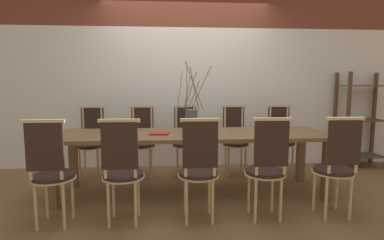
{
  "coord_description": "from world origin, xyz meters",
  "views": [
    {
      "loc": [
        -0.25,
        -3.4,
        1.27
      ],
      "look_at": [
        0.0,
        0.0,
        0.87
      ],
      "focal_mm": 28.0,
      "sensor_mm": 36.0,
      "label": 1
    }
  ],
  "objects_px": {
    "vase_centerpiece": "(191,119)",
    "shelving_rack": "(361,120)",
    "dining_table": "(192,140)",
    "book_stack": "(160,133)",
    "chair_near_center": "(199,167)",
    "chair_far_center": "(185,138)"
  },
  "relations": [
    {
      "from": "book_stack",
      "to": "shelving_rack",
      "type": "xyz_separation_m",
      "value": [
        3.06,
        1.06,
        -0.0
      ]
    },
    {
      "from": "chair_near_center",
      "to": "shelving_rack",
      "type": "xyz_separation_m",
      "value": [
        2.68,
        1.73,
        0.2
      ]
    },
    {
      "from": "chair_near_center",
      "to": "book_stack",
      "type": "bearing_deg",
      "value": 119.44
    },
    {
      "from": "vase_centerpiece",
      "to": "shelving_rack",
      "type": "bearing_deg",
      "value": 18.55
    },
    {
      "from": "vase_centerpiece",
      "to": "book_stack",
      "type": "height_order",
      "value": "vase_centerpiece"
    },
    {
      "from": "chair_near_center",
      "to": "shelving_rack",
      "type": "relative_size",
      "value": 0.67
    },
    {
      "from": "chair_near_center",
      "to": "vase_centerpiece",
      "type": "relative_size",
      "value": 1.2
    },
    {
      "from": "chair_far_center",
      "to": "dining_table",
      "type": "bearing_deg",
      "value": 92.93
    },
    {
      "from": "dining_table",
      "to": "book_stack",
      "type": "bearing_deg",
      "value": -169.49
    },
    {
      "from": "dining_table",
      "to": "vase_centerpiece",
      "type": "relative_size",
      "value": 3.82
    },
    {
      "from": "chair_far_center",
      "to": "book_stack",
      "type": "height_order",
      "value": "chair_far_center"
    },
    {
      "from": "chair_near_center",
      "to": "chair_far_center",
      "type": "xyz_separation_m",
      "value": [
        -0.05,
        1.49,
        0.0
      ]
    },
    {
      "from": "dining_table",
      "to": "book_stack",
      "type": "distance_m",
      "value": 0.39
    },
    {
      "from": "vase_centerpiece",
      "to": "book_stack",
      "type": "relative_size",
      "value": 3.73
    },
    {
      "from": "chair_far_center",
      "to": "vase_centerpiece",
      "type": "bearing_deg",
      "value": 93.13
    },
    {
      "from": "book_stack",
      "to": "shelving_rack",
      "type": "height_order",
      "value": "shelving_rack"
    },
    {
      "from": "dining_table",
      "to": "chair_far_center",
      "type": "xyz_separation_m",
      "value": [
        -0.04,
        0.74,
        -0.11
      ]
    },
    {
      "from": "vase_centerpiece",
      "to": "book_stack",
      "type": "distance_m",
      "value": 0.42
    },
    {
      "from": "shelving_rack",
      "to": "book_stack",
      "type": "bearing_deg",
      "value": -160.99
    },
    {
      "from": "chair_far_center",
      "to": "chair_near_center",
      "type": "bearing_deg",
      "value": 91.88
    },
    {
      "from": "dining_table",
      "to": "book_stack",
      "type": "xyz_separation_m",
      "value": [
        -0.37,
        -0.07,
        0.09
      ]
    },
    {
      "from": "vase_centerpiece",
      "to": "shelving_rack",
      "type": "relative_size",
      "value": 0.56
    }
  ]
}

